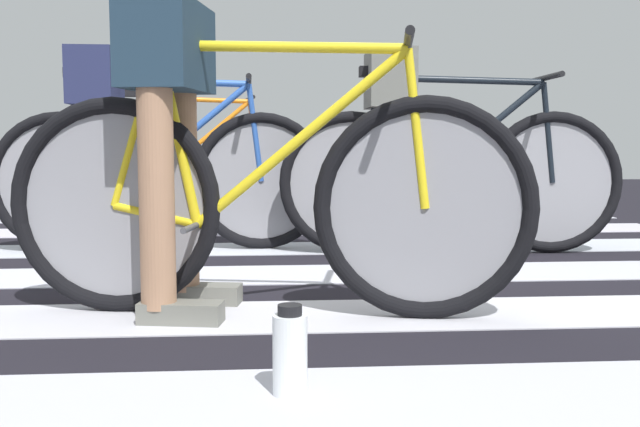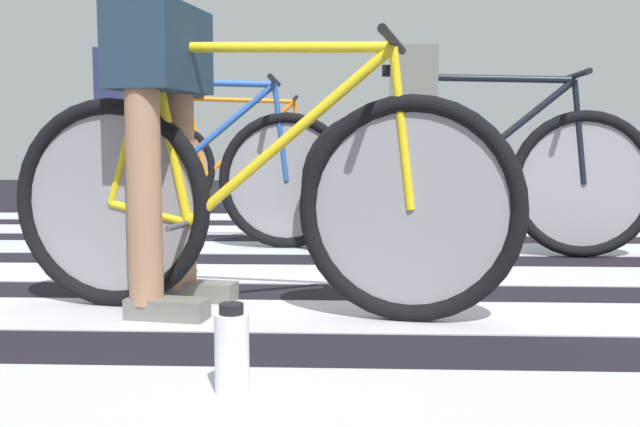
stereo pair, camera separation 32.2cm
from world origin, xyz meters
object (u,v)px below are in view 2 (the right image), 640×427
bicycle_3_of_4 (189,175)px  bicycle_4_of_4 (235,164)px  water_bottle (232,352)px  cyclist_3_of_4 (129,122)px  bicycle_1_of_4 (253,198)px  cyclist_1_of_4 (163,115)px  cyclist_2_of_4 (413,123)px  bicycle_2_of_4 (476,178)px

bicycle_3_of_4 → bicycle_4_of_4: bearing=89.8°
water_bottle → cyclist_3_of_4: bearing=112.0°
bicycle_1_of_4 → bicycle_3_of_4: 1.56m
cyclist_1_of_4 → cyclist_3_of_4: cyclist_3_of_4 is taller
cyclist_3_of_4 → cyclist_2_of_4: bearing=-8.4°
water_bottle → cyclist_1_of_4: bearing=113.5°
bicycle_2_of_4 → cyclist_3_of_4: size_ratio=1.69×
bicycle_2_of_4 → bicycle_4_of_4: (-1.50, 1.93, 0.00)m
bicycle_1_of_4 → cyclist_3_of_4: size_ratio=1.68×
bicycle_2_of_4 → bicycle_4_of_4: 2.44m
cyclist_2_of_4 → cyclist_3_of_4: 1.48m
cyclist_2_of_4 → bicycle_3_of_4: (-1.16, 0.19, -0.27)m
cyclist_1_of_4 → bicycle_3_of_4: size_ratio=0.58×
cyclist_3_of_4 → bicycle_4_of_4: cyclist_3_of_4 is taller
cyclist_1_of_4 → water_bottle: bearing=-56.7°
water_bottle → bicycle_2_of_4: bearing=66.6°
cyclist_1_of_4 → cyclist_2_of_4: 1.53m
bicycle_3_of_4 → water_bottle: 2.33m
bicycle_1_of_4 → bicycle_3_of_4: bearing=119.9°
cyclist_1_of_4 → water_bottle: (0.36, -0.82, -0.56)m
cyclist_1_of_4 → cyclist_2_of_4: cyclist_1_of_4 is taller
bicycle_3_of_4 → cyclist_1_of_4: bearing=-82.0°
bicycle_2_of_4 → water_bottle: bearing=-110.9°
cyclist_1_of_4 → cyclist_2_of_4: size_ratio=1.00×
bicycle_3_of_4 → cyclist_3_of_4: bearing=-180.0°
cyclist_2_of_4 → cyclist_3_of_4: cyclist_3_of_4 is taller
cyclist_3_of_4 → bicycle_3_of_4: bearing=0.0°
water_bottle → bicycle_1_of_4: bearing=93.9°
bicycle_2_of_4 → cyclist_2_of_4: 0.41m
bicycle_2_of_4 → cyclist_2_of_4: bearing=-180.0°
bicycle_3_of_4 → cyclist_3_of_4: size_ratio=1.69×
bicycle_1_of_4 → cyclist_3_of_4: 1.70m
bicycle_3_of_4 → cyclist_3_of_4: cyclist_3_of_4 is taller
bicycle_1_of_4 → water_bottle: 0.83m
cyclist_1_of_4 → bicycle_3_of_4: bearing=109.0°
bicycle_4_of_4 → water_bottle: bearing=-88.8°
bicycle_1_of_4 → bicycle_4_of_4: size_ratio=1.00×
bicycle_1_of_4 → bicycle_3_of_4: same height
cyclist_1_of_4 → bicycle_3_of_4: (-0.23, 1.41, -0.27)m
cyclist_1_of_4 → water_bottle: cyclist_1_of_4 is taller
bicycle_1_of_4 → water_bottle: bearing=-76.3°
bicycle_2_of_4 → cyclist_2_of_4: (-0.31, 0.01, 0.27)m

